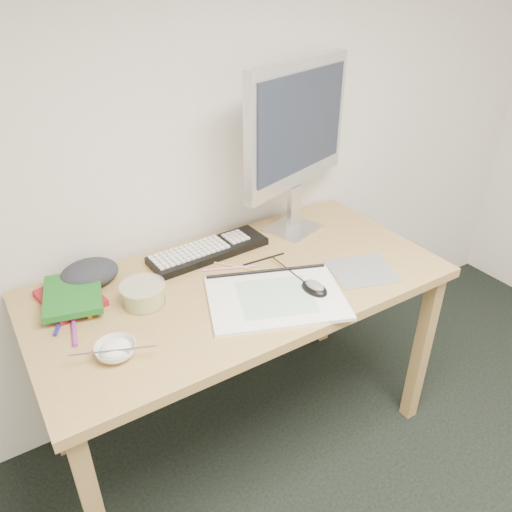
{
  "coord_description": "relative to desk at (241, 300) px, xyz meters",
  "views": [
    {
      "loc": [
        -0.82,
        0.2,
        1.69
      ],
      "look_at": [
        -0.05,
        1.43,
        0.83
      ],
      "focal_mm": 35.0,
      "sensor_mm": 36.0,
      "label": 1
    }
  ],
  "objects": [
    {
      "name": "fruit_tub",
      "position": [
        -0.32,
        0.05,
        0.12
      ],
      "size": [
        0.17,
        0.17,
        0.07
      ],
      "primitive_type": "cylinder",
      "rotation": [
        0.0,
        0.0,
        0.23
      ],
      "color": "gold",
      "rests_on": "desk"
    },
    {
      "name": "chopsticks",
      "position": [
        -0.49,
        -0.16,
        0.12
      ],
      "size": [
        0.22,
        0.1,
        0.02
      ],
      "primitive_type": "cylinder",
      "rotation": [
        0.0,
        1.57,
        -0.39
      ],
      "color": "silver",
      "rests_on": "rice_bowl"
    },
    {
      "name": "marker_blue",
      "position": [
        -0.58,
        0.08,
        0.09
      ],
      "size": [
        0.06,
        0.11,
        0.01
      ],
      "primitive_type": "cylinder",
      "rotation": [
        0.0,
        1.57,
        1.11
      ],
      "color": "#1E1B93",
      "rests_on": "desk"
    },
    {
      "name": "mouse",
      "position": [
        0.17,
        -0.19,
        0.11
      ],
      "size": [
        0.07,
        0.11,
        0.03
      ],
      "primitive_type": "ellipsoid",
      "rotation": [
        0.0,
        0.0,
        0.09
      ],
      "color": "black",
      "rests_on": "sketchpad"
    },
    {
      "name": "cloth_lump",
      "position": [
        -0.43,
        0.26,
        0.12
      ],
      "size": [
        0.19,
        0.17,
        0.07
      ],
      "primitive_type": "ellipsoid",
      "rotation": [
        0.0,
        0.0,
        -0.28
      ],
      "color": "#222529",
      "rests_on": "desk"
    },
    {
      "name": "pencil_tan",
      "position": [
        0.03,
        0.08,
        0.09
      ],
      "size": [
        0.12,
        0.14,
        0.01
      ],
      "primitive_type": "cylinder",
      "rotation": [
        0.0,
        1.57,
        -0.88
      ],
      "color": "tan",
      "rests_on": "desk"
    },
    {
      "name": "pencil_pink",
      "position": [
        0.01,
        0.08,
        0.09
      ],
      "size": [
        0.18,
        0.08,
        0.01
      ],
      "primitive_type": "cylinder",
      "rotation": [
        0.0,
        1.57,
        -0.4
      ],
      "color": "pink",
      "rests_on": "desk"
    },
    {
      "name": "rice_bowl",
      "position": [
        -0.48,
        -0.14,
        0.1
      ],
      "size": [
        0.15,
        0.15,
        0.04
      ],
      "primitive_type": "imported",
      "rotation": [
        0.0,
        0.0,
        -0.34
      ],
      "color": "silver",
      "rests_on": "desk"
    },
    {
      "name": "pencil_black",
      "position": [
        0.14,
        0.07,
        0.09
      ],
      "size": [
        0.17,
        0.02,
        0.01
      ],
      "primitive_type": "cylinder",
      "rotation": [
        0.0,
        1.57,
        -0.05
      ],
      "color": "black",
      "rests_on": "desk"
    },
    {
      "name": "desk",
      "position": [
        0.0,
        0.0,
        0.0
      ],
      "size": [
        1.4,
        0.7,
        0.75
      ],
      "color": "#AC894F",
      "rests_on": "ground"
    },
    {
      "name": "marker_orange",
      "position": [
        -0.48,
        0.13,
        0.09
      ],
      "size": [
        0.04,
        0.14,
        0.01
      ],
      "primitive_type": "cylinder",
      "rotation": [
        0.0,
        1.57,
        1.37
      ],
      "color": "#C16716",
      "rests_on": "desk"
    },
    {
      "name": "marker_purple",
      "position": [
        -0.55,
        0.02,
        0.09
      ],
      "size": [
        0.04,
        0.14,
        0.01
      ],
      "primitive_type": "cylinder",
      "rotation": [
        0.0,
        1.57,
        1.36
      ],
      "color": "purple",
      "rests_on": "desk"
    },
    {
      "name": "book_green",
      "position": [
        -0.51,
        0.17,
        0.11
      ],
      "size": [
        0.23,
        0.27,
        0.02
      ],
      "primitive_type": "cube",
      "rotation": [
        0.0,
        0.0,
        -0.25
      ],
      "color": "#18621C",
      "rests_on": "book_red"
    },
    {
      "name": "sketchpad",
      "position": [
        0.04,
        -0.16,
        0.09
      ],
      "size": [
        0.51,
        0.44,
        0.01
      ],
      "primitive_type": "cube",
      "rotation": [
        0.0,
        0.0,
        -0.37
      ],
      "color": "silver",
      "rests_on": "desk"
    },
    {
      "name": "book_red",
      "position": [
        -0.52,
        0.19,
        0.09
      ],
      "size": [
        0.19,
        0.24,
        0.02
      ],
      "primitive_type": "cube",
      "rotation": [
        0.0,
        0.0,
        0.18
      ],
      "color": "maroon",
      "rests_on": "desk"
    },
    {
      "name": "monitor",
      "position": [
        0.37,
        0.21,
        0.49
      ],
      "size": [
        0.54,
        0.22,
        0.65
      ],
      "rotation": [
        0.0,
        0.0,
        0.32
      ],
      "color": "silver",
      "rests_on": "desk"
    },
    {
      "name": "mousepad",
      "position": [
        0.39,
        -0.18,
        0.08
      ],
      "size": [
        0.27,
        0.25,
        0.0
      ],
      "primitive_type": "cube",
      "rotation": [
        0.0,
        0.0,
        -0.31
      ],
      "color": "slate",
      "rests_on": "desk"
    },
    {
      "name": "keyboard",
      "position": [
        -0.01,
        0.22,
        0.1
      ],
      "size": [
        0.45,
        0.17,
        0.03
      ],
      "primitive_type": "cube",
      "rotation": [
        0.0,
        0.0,
        0.05
      ],
      "color": "black",
      "rests_on": "desk"
    }
  ]
}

